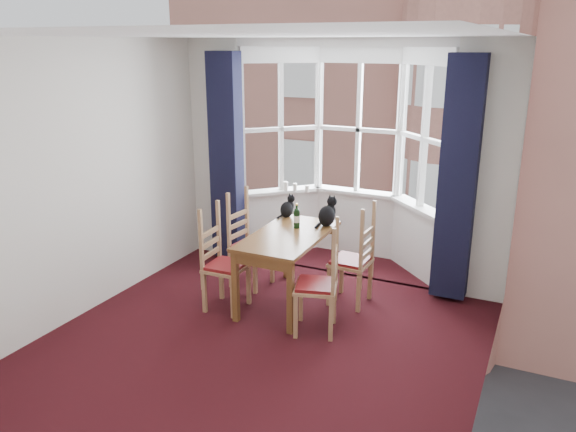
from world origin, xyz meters
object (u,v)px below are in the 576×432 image
Objects in this scene: cat_right at (327,214)px; chair_left_near at (219,266)px; candle_tall at (286,186)px; candle_short at (295,187)px; chair_right_far at (359,263)px; candle_extra at (307,189)px; wine_bottle at (297,217)px; chair_left_far at (245,246)px; dining_table at (288,244)px; cat_left at (287,208)px; chair_right_near at (325,287)px.

chair_left_near is at bearing -136.08° from cat_right.
candle_tall reaches higher than candle_short.
chair_left_near is 1.00× the size of chair_right_far.
candle_extra is (0.22, 1.85, 0.44)m from chair_left_near.
chair_right_far is 0.83m from wine_bottle.
chair_left_far is 10.75× the size of candle_extra.
candle_tall is (-0.70, 1.39, 0.24)m from dining_table.
cat_left is 0.94m from candle_tall.
chair_left_near is at bearing -87.76° from candle_tall.
chair_left_far is (-0.68, 0.25, -0.22)m from dining_table.
candle_short reaches higher than dining_table.
chair_left_far is at bearing -102.76° from candle_extra.
chair_right_far is at bearing -46.05° from candle_extra.
chair_left_far is at bearing 94.68° from chair_left_near.
cat_left reaches higher than chair_right_far.
chair_left_near is 3.32× the size of cat_left.
chair_right_near is at bearing -47.45° from wine_bottle.
wine_bottle reaches higher than chair_left_near.
chair_right_near is at bearing -35.68° from dining_table.
dining_table is 0.78m from chair_left_near.
chair_left_far is 1.00× the size of chair_right_far.
chair_left_far is at bearing 151.95° from chair_right_near.
chair_right_far is 9.04× the size of candle_short.
chair_left_far is 1.23m from candle_tall.
chair_left_far is at bearing -89.18° from candle_tall.
candle_extra is at bearing 105.94° from dining_table.
cat_left is at bearing 36.73° from chair_left_far.
dining_table is 0.77m from chair_right_near.
candle_short is at bearing -173.08° from candle_extra.
chair_left_near is 1.89m from candle_short.
chair_right_far is at bearing -41.59° from candle_short.
candle_short is (-0.84, 0.97, -0.01)m from cat_right.
chair_right_far is at bearing 82.38° from chair_right_near.
dining_table is 4.89× the size of wine_bottle.
dining_table is at bearing -74.06° from candle_extra.
dining_table is 4.82× the size of cat_left.
chair_left_far is at bearing -168.10° from cat_right.
cat_right is 3.42× the size of candle_short.
candle_short is at bearing 130.94° from cat_right.
candle_short is (0.10, 1.17, 0.45)m from chair_left_far.
candle_short is (0.12, 0.03, -0.01)m from candle_tall.
dining_table is at bearing -63.39° from candle_tall.
cat_right is 1.27× the size of wine_bottle.
wine_bottle reaches higher than candle_extra.
chair_left_near is 1.00× the size of chair_right_near.
candle_tall reaches higher than chair_left_near.
chair_left_far is 0.81m from wine_bottle.
chair_left_far and chair_right_near have the same top height.
candle_extra is (-1.01, 1.87, 0.44)m from chair_right_near.
cat_left reaches higher than candle_extra.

